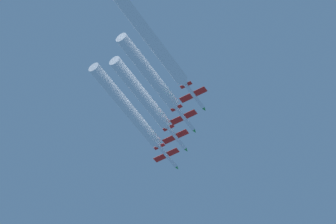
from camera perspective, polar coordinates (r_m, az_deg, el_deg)
The scene contains 8 objects.
jet_lead at distance 278.02m, azimuth -0.02°, elevation -2.88°, with size 8.51×12.39×2.98m.
jet_second_echelon at distance 271.90m, azimuth 0.57°, elevation -1.69°, with size 8.51×12.39×2.98m.
jet_third_echelon at distance 265.25m, azimuth 1.10°, elevation -0.44°, with size 8.51×12.39×2.98m.
jet_fourth_echelon at distance 259.37m, azimuth 1.72°, elevation 1.01°, with size 8.51×12.39×2.98m.
smoke_trail_lead at distance 265.46m, azimuth -2.65°, elevation 0.30°, with size 3.56×35.15×3.56m.
smoke_trail_second_echelon at distance 261.14m, azimuth -1.72°, elevation 1.14°, with size 3.56×28.81×3.56m.
smoke_trail_third_echelon at distance 254.66m, azimuth -1.24°, elevation 2.53°, with size 3.56×28.96×3.56m.
smoke_trail_fourth_echelon at distance 247.08m, azimuth -1.15°, elevation 4.78°, with size 3.56×37.21×3.56m.
Camera 1 is at (87.90, -149.13, 2.87)m, focal length 94.97 mm.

